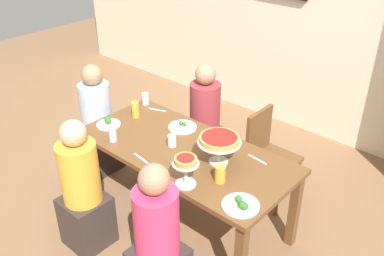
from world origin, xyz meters
The scene contains 21 objects.
ground_plane centered at (0.00, 0.00, 0.00)m, with size 12.00×12.00×0.00m, color #846042.
rear_partition centered at (0.00, 2.20, 1.40)m, with size 8.00×0.12×2.80m, color beige.
dining_table centered at (0.00, 0.00, 0.65)m, with size 1.83×0.85×0.74m.
diner_far_left centered at (-0.39, 0.73, 0.49)m, with size 0.34×0.34×1.15m.
diner_near_right centered at (0.43, -0.72, 0.49)m, with size 0.34×0.34×1.15m.
diner_near_left centered at (-0.40, -0.73, 0.49)m, with size 0.34×0.34×1.15m.
diner_head_west centered at (-1.18, 0.02, 0.49)m, with size 0.34×0.34×1.15m.
chair_far_right centered at (0.34, 0.75, 0.49)m, with size 0.40×0.40×0.87m.
deep_dish_pizza_stand centered at (0.33, 0.04, 0.93)m, with size 0.33×0.33×0.23m.
personal_pizza_stand centered at (0.33, -0.34, 0.91)m, with size 0.19×0.19×0.23m.
salad_plate_near_diner centered at (0.76, -0.27, 0.76)m, with size 0.26×0.26×0.07m.
salad_plate_far_diner centered at (-0.24, 0.24, 0.75)m, with size 0.25×0.25×0.05m.
salad_plate_spare centered at (-0.77, -0.16, 0.76)m, with size 0.21×0.21×0.07m.
beer_glass_amber_tall centered at (0.49, -0.15, 0.81)m, with size 0.08×0.08×0.13m, color gold.
beer_glass_amber_short centered at (-0.70, 0.11, 0.81)m, with size 0.07×0.07×0.15m, color gold.
water_glass_clear_near centered at (-0.10, -0.03, 0.79)m, with size 0.07×0.07×0.10m, color white.
water_glass_clear_far centered at (-0.52, -0.30, 0.80)m, with size 0.06×0.06×0.12m, color white.
water_glass_clear_spare centered at (-0.83, 0.35, 0.80)m, with size 0.07×0.07×0.11m, color white.
cutlery_fork_near centered at (-0.15, -0.33, 0.74)m, with size 0.18×0.02×0.01m, color silver.
cutlery_knife_near centered at (0.53, 0.26, 0.74)m, with size 0.18×0.02×0.01m, color silver.
cutlery_fork_far centered at (-0.64, 0.33, 0.74)m, with size 0.18×0.02×0.01m, color silver.
Camera 1 is at (1.96, -2.11, 2.59)m, focal length 39.47 mm.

